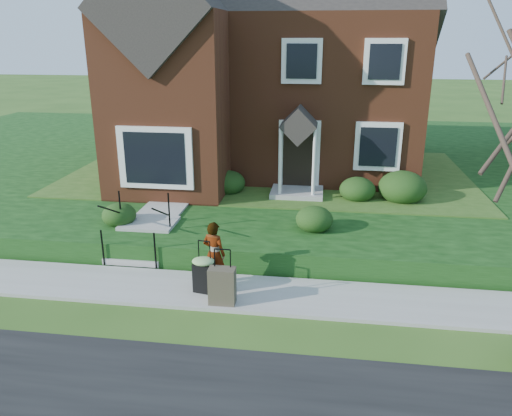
% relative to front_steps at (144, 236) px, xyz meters
% --- Properties ---
extents(ground, '(120.00, 120.00, 0.00)m').
position_rel_front_steps_xyz_m(ground, '(2.50, -1.84, -0.47)').
color(ground, '#2D5119').
rests_on(ground, ground).
extents(sidewalk, '(60.00, 1.60, 0.08)m').
position_rel_front_steps_xyz_m(sidewalk, '(2.50, -1.84, -0.43)').
color(sidewalk, '#9E9B93').
rests_on(sidewalk, ground).
extents(terrace, '(44.00, 20.00, 0.60)m').
position_rel_front_steps_xyz_m(terrace, '(6.50, 9.06, -0.17)').
color(terrace, black).
rests_on(terrace, ground).
extents(walkway, '(1.20, 6.00, 0.06)m').
position_rel_front_steps_xyz_m(walkway, '(0.00, 3.16, 0.16)').
color(walkway, '#9E9B93').
rests_on(walkway, terrace).
extents(main_house, '(10.40, 10.20, 9.40)m').
position_rel_front_steps_xyz_m(main_house, '(2.29, 7.76, 4.79)').
color(main_house, brown).
rests_on(main_house, terrace).
extents(front_steps, '(1.40, 2.02, 1.50)m').
position_rel_front_steps_xyz_m(front_steps, '(0.00, 0.00, 0.00)').
color(front_steps, '#9E9B93').
rests_on(front_steps, ground).
extents(foundation_shrubs, '(10.05, 4.27, 1.03)m').
position_rel_front_steps_xyz_m(foundation_shrubs, '(2.60, 2.97, 0.57)').
color(foundation_shrubs, '#16340F').
rests_on(foundation_shrubs, terrace).
extents(woman, '(0.62, 0.50, 1.47)m').
position_rel_front_steps_xyz_m(woman, '(2.21, -1.59, 0.34)').
color(woman, '#999999').
rests_on(woman, sidewalk).
extents(suitcase_black, '(0.55, 0.48, 1.16)m').
position_rel_front_steps_xyz_m(suitcase_black, '(2.06, -1.96, 0.06)').
color(suitcase_black, black).
rests_on(suitcase_black, sidewalk).
extents(suitcase_olive, '(0.55, 0.31, 1.18)m').
position_rel_front_steps_xyz_m(suitcase_olive, '(2.55, -2.38, 0.00)').
color(suitcase_olive, '#4C4332').
rests_on(suitcase_olive, sidewalk).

